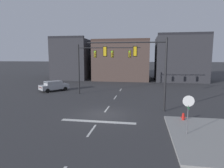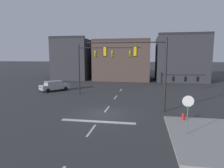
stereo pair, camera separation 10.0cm
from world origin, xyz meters
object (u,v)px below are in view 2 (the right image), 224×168
Objects in this scene: car_lot_nearside at (54,86)px; signal_mast_far_side at (98,59)px; stop_sign at (188,106)px; fire_hydrant at (183,118)px; signal_mast_near_side at (143,61)px.

signal_mast_far_side is at bearing -10.84° from car_lot_nearside.
fire_hydrant is at bearing 83.67° from stop_sign.
signal_mast_far_side is at bearing 129.87° from signal_mast_near_side.
signal_mast_near_side is at bearing 140.05° from fire_hydrant.
fire_hydrant is at bearing -34.52° from car_lot_nearside.
signal_mast_near_side is 0.89× the size of signal_mast_far_side.
fire_hydrant is (17.36, -11.94, -0.53)m from car_lot_nearside.
signal_mast_near_side is 17.07m from car_lot_nearside.
signal_mast_far_side reaches higher than car_lot_nearside.
stop_sign reaches higher than fire_hydrant.
stop_sign is 22.72m from car_lot_nearside.
car_lot_nearside is 21.07m from fire_hydrant.
stop_sign is (3.13, -5.98, -2.85)m from signal_mast_near_side.
car_lot_nearside is (-13.88, 9.03, -4.13)m from signal_mast_near_side.
signal_mast_near_side is 10.49× the size of fire_hydrant.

